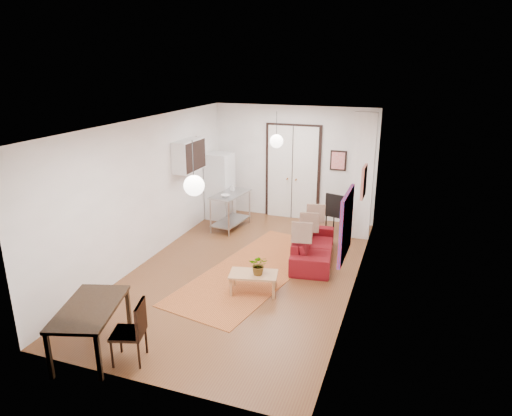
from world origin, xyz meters
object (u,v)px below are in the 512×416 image
(coffee_table, at_px, (253,276))
(dining_chair_far, at_px, (131,324))
(kitchen_counter, at_px, (230,206))
(black_side_chair, at_px, (339,209))
(dining_table, at_px, (90,312))
(sofa, at_px, (313,246))
(fridge, at_px, (220,186))
(dining_chair_near, at_px, (131,324))

(coffee_table, distance_m, dining_chair_far, 2.49)
(kitchen_counter, height_order, black_side_chair, black_side_chair)
(coffee_table, height_order, kitchen_counter, kitchen_counter)
(kitchen_counter, distance_m, dining_table, 5.33)
(dining_table, bearing_deg, sofa, 61.78)
(fridge, xyz_separation_m, black_side_chair, (3.12, -0.09, -0.25))
(sofa, distance_m, fridge, 3.45)
(fridge, bearing_deg, dining_chair_near, -74.10)
(dining_table, xyz_separation_m, dining_chair_far, (0.60, 0.09, -0.13))
(sofa, distance_m, dining_chair_near, 4.38)
(kitchen_counter, height_order, dining_chair_near, dining_chair_near)
(fridge, distance_m, dining_table, 5.99)
(sofa, bearing_deg, coffee_table, 150.96)
(dining_chair_near, xyz_separation_m, dining_chair_far, (0.00, 0.00, 0.00))
(fridge, bearing_deg, kitchen_counter, -45.07)
(black_side_chair, bearing_deg, dining_chair_near, 88.25)
(sofa, relative_size, dining_chair_far, 2.21)
(sofa, xyz_separation_m, dining_chair_near, (-1.63, -4.06, 0.22))
(kitchen_counter, bearing_deg, dining_chair_near, -75.38)
(sofa, bearing_deg, fridge, 49.94)
(kitchen_counter, bearing_deg, black_side_chair, 18.71)
(kitchen_counter, xyz_separation_m, dining_table, (0.11, -5.33, 0.07))
(sofa, bearing_deg, dining_chair_far, 150.17)
(dining_table, bearing_deg, fridge, 96.26)
(fridge, xyz_separation_m, dining_chair_near, (1.25, -5.86, -0.34))
(sofa, height_order, dining_chair_far, dining_chair_far)
(dining_table, distance_m, dining_chair_far, 0.62)
(sofa, height_order, dining_table, dining_table)
(dining_chair_far, bearing_deg, dining_table, -98.36)
(dining_chair_far, bearing_deg, coffee_table, 140.89)
(sofa, xyz_separation_m, fridge, (-2.88, 1.80, 0.57))
(sofa, relative_size, dining_chair_near, 2.21)
(dining_chair_near, bearing_deg, coffee_table, 140.89)
(sofa, distance_m, coffee_table, 1.89)
(dining_table, bearing_deg, black_side_chair, 67.21)
(dining_chair_near, bearing_deg, kitchen_counter, 171.01)
(fridge, relative_size, black_side_chair, 1.65)
(black_side_chair, bearing_deg, kitchen_counter, 27.91)
(coffee_table, relative_size, kitchen_counter, 0.76)
(coffee_table, xyz_separation_m, dining_chair_near, (-0.95, -2.30, 0.19))
(dining_table, relative_size, dining_chair_far, 1.63)
(kitchen_counter, bearing_deg, fridge, 138.02)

